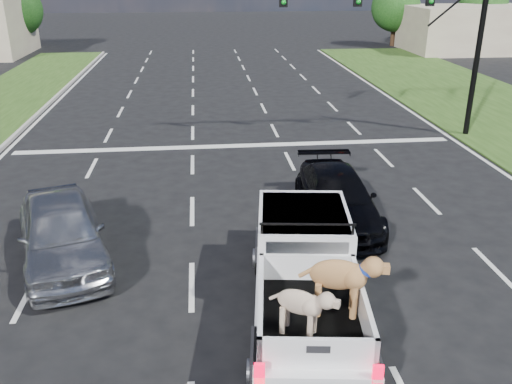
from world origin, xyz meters
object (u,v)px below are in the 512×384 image
at_px(silver_sedan, 61,232).
at_px(black_coupe, 337,198).
at_px(pickup_truck, 307,274).
at_px(traffic_signal, 423,17).

relative_size(silver_sedan, black_coupe, 0.98).
relative_size(pickup_truck, black_coupe, 1.20).
xyz_separation_m(traffic_signal, black_coupe, (-4.99, -7.53, -4.05)).
bearing_deg(black_coupe, pickup_truck, -108.71).
xyz_separation_m(pickup_truck, silver_sedan, (-5.26, 2.74, -0.18)).
height_order(traffic_signal, pickup_truck, traffic_signal).
height_order(traffic_signal, black_coupe, traffic_signal).
distance_m(pickup_truck, black_coupe, 4.64).
xyz_separation_m(traffic_signal, pickup_truck, (-6.67, -11.84, -3.76)).
bearing_deg(traffic_signal, silver_sedan, -142.69).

